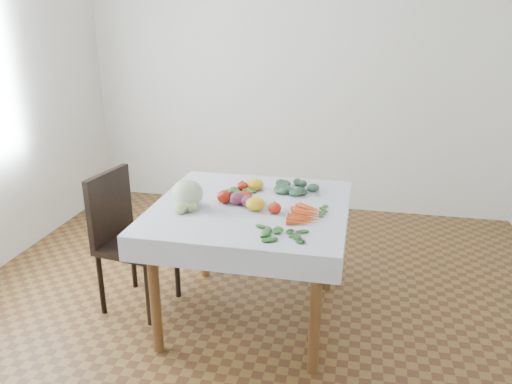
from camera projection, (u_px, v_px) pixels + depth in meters
ground at (251, 316)px, 3.17m from camera, size 4.00×4.00×0.00m
back_wall at (299, 67)px, 4.55m from camera, size 4.00×0.04×2.70m
table at (250, 221)px, 2.95m from camera, size 1.00×1.00×0.75m
tablecloth at (250, 206)px, 2.92m from camera, size 1.12×1.12×0.01m
chair at (125, 231)px, 3.16m from camera, size 0.46×0.46×0.90m
cabbage at (187, 194)px, 2.86m from camera, size 0.24×0.24×0.16m
tomato_a at (246, 196)px, 2.96m from camera, size 0.08×0.08×0.07m
tomato_b at (243, 186)px, 3.15m from camera, size 0.07×0.07×0.06m
tomato_c at (224, 197)px, 2.94m from camera, size 0.11×0.11×0.08m
tomato_d at (275, 208)px, 2.79m from camera, size 0.10×0.10×0.06m
heirloom_back at (255, 184)px, 3.16m from camera, size 0.14×0.14×0.07m
heirloom_front at (255, 204)px, 2.83m from camera, size 0.11×0.11×0.08m
onion_a at (248, 201)px, 2.89m from camera, size 0.09×0.09×0.07m
onion_b at (237, 198)px, 2.92m from camera, size 0.11×0.11×0.07m
tomatillo_cluster at (191, 209)px, 2.79m from camera, size 0.11×0.14×0.05m
carrot_bunch at (307, 215)px, 2.75m from camera, size 0.18×0.31×0.03m
kale_bunch at (296, 187)px, 3.16m from camera, size 0.29×0.27×0.04m
basil_bunch at (278, 235)px, 2.52m from camera, size 0.27×0.21×0.01m
dill_bunch at (241, 191)px, 3.12m from camera, size 0.19×0.18×0.02m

